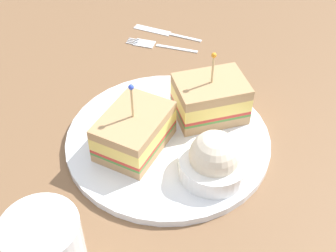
% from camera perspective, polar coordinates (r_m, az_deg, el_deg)
% --- Properties ---
extents(ground_plane, '(0.96, 0.96, 0.02)m').
position_cam_1_polar(ground_plane, '(0.63, 0.00, -2.69)').
color(ground_plane, brown).
extents(plate, '(0.28, 0.28, 0.01)m').
position_cam_1_polar(plate, '(0.62, 0.00, -1.70)').
color(plate, white).
rests_on(plate, ground_plane).
extents(sandwich_half_front, '(0.10, 0.11, 0.10)m').
position_cam_1_polar(sandwich_half_front, '(0.64, 5.32, 3.42)').
color(sandwich_half_front, tan).
rests_on(sandwich_half_front, plate).
extents(sandwich_half_back, '(0.12, 0.11, 0.10)m').
position_cam_1_polar(sandwich_half_back, '(0.59, -4.26, -0.66)').
color(sandwich_half_back, tan).
rests_on(sandwich_half_back, plate).
extents(coleslaw_bowl, '(0.09, 0.09, 0.06)m').
position_cam_1_polar(coleslaw_bowl, '(0.56, 5.77, -4.25)').
color(coleslaw_bowl, white).
rests_on(coleslaw_bowl, plate).
extents(fork, '(0.04, 0.12, 0.00)m').
position_cam_1_polar(fork, '(0.81, -1.92, 10.18)').
color(fork, silver).
rests_on(fork, ground_plane).
extents(knife, '(0.05, 0.13, 0.00)m').
position_cam_1_polar(knife, '(0.85, -0.59, 11.68)').
color(knife, silver).
rests_on(knife, ground_plane).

